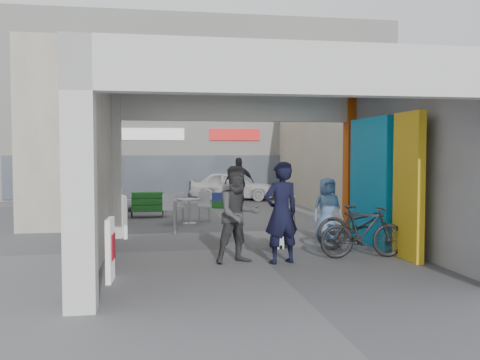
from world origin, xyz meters
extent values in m
plane|color=#59585E|center=(0.00, 0.00, 0.00)|extent=(90.00, 90.00, 0.00)
cube|color=silver|center=(-3.00, -4.00, 1.75)|extent=(0.40, 0.40, 3.50)
cube|color=silver|center=(-3.00, 2.00, 1.75)|extent=(0.40, 0.40, 3.50)
cube|color=#C64B0B|center=(3.00, 2.00, 1.75)|extent=(0.40, 0.40, 3.50)
plane|color=beige|center=(-3.00, -1.00, 1.75)|extent=(0.00, 6.40, 6.40)
plane|color=#9B9BA0|center=(3.00, -1.00, 1.75)|extent=(0.00, 6.40, 6.40)
cube|color=#0C8BC2|center=(2.70, 0.20, 1.40)|extent=(0.15, 2.00, 2.80)
cube|color=gold|center=(2.70, -1.60, 1.40)|extent=(0.15, 1.00, 2.80)
plane|color=#B3B3AE|center=(0.00, -1.00, 3.50)|extent=(6.40, 6.40, 0.00)
cube|color=silver|center=(0.00, 2.05, 3.15)|extent=(6.40, 0.30, 0.70)
cube|color=silver|center=(0.00, -4.05, 3.15)|extent=(6.40, 0.30, 0.70)
cube|color=white|center=(0.00, 2.22, 3.10)|extent=(4.20, 0.05, 0.55)
cube|color=white|center=(0.00, 14.00, 4.00)|extent=(18.00, 4.00, 8.00)
cube|color=#515966|center=(0.00, 11.95, 1.00)|extent=(16.20, 0.06, 1.80)
cube|color=white|center=(-2.00, 11.96, 2.80)|extent=(2.60, 0.06, 0.50)
cube|color=red|center=(1.50, 11.96, 2.80)|extent=(2.20, 0.06, 0.50)
cube|color=beige|center=(-4.50, 7.50, 2.50)|extent=(2.00, 9.00, 5.00)
cube|color=beige|center=(4.50, 7.50, 2.50)|extent=(2.00, 9.00, 5.00)
cylinder|color=#999DA2|center=(-1.52, 2.24, 0.42)|extent=(0.09, 0.09, 0.85)
cylinder|color=#999DA2|center=(-0.06, 2.22, 0.45)|extent=(0.09, 0.09, 0.89)
cylinder|color=#999DA2|center=(1.60, 2.58, 0.43)|extent=(0.09, 0.09, 0.86)
cube|color=white|center=(-2.75, -2.43, 0.50)|extent=(0.11, 0.55, 1.00)
cube|color=red|center=(-2.71, -2.43, 0.55)|extent=(0.06, 0.39, 0.40)
cube|color=white|center=(-2.75, 1.94, 0.50)|extent=(0.18, 0.56, 1.00)
cube|color=red|center=(-2.71, 1.94, 0.55)|extent=(0.11, 0.39, 0.40)
cylinder|color=#B4B4BA|center=(-1.04, 4.20, 0.34)|extent=(0.06, 0.06, 0.69)
cylinder|color=#B4B4BA|center=(-1.04, 4.20, 0.01)|extent=(0.42, 0.42, 0.02)
cylinder|color=#B4B4BA|center=(-1.04, 4.20, 0.69)|extent=(0.67, 0.67, 0.05)
cube|color=#B4B4BA|center=(-1.61, 4.01, 0.22)|extent=(0.36, 0.36, 0.43)
cube|color=#B4B4BA|center=(-1.61, 4.18, 0.64)|extent=(0.36, 0.05, 0.43)
cube|color=#B4B4BA|center=(-0.56, 4.68, 0.22)|extent=(0.36, 0.36, 0.43)
cube|color=#B4B4BA|center=(-0.56, 4.85, 0.64)|extent=(0.36, 0.05, 0.43)
cube|color=#B4B4BA|center=(-1.33, 4.77, 0.22)|extent=(0.36, 0.36, 0.43)
cube|color=#B4B4BA|center=(-1.33, 4.94, 0.64)|extent=(0.36, 0.05, 0.43)
cube|color=black|center=(-2.22, 5.92, 0.15)|extent=(1.18, 0.59, 0.29)
cube|color=#18541F|center=(-2.22, 5.77, 0.29)|extent=(0.98, 0.34, 0.18)
cube|color=#18541F|center=(-2.22, 5.92, 0.49)|extent=(0.98, 0.34, 0.18)
cube|color=#18541F|center=(-2.22, 6.07, 0.69)|extent=(0.98, 0.34, 0.18)
cube|color=#18541F|center=(0.33, 8.26, 0.14)|extent=(0.55, 0.50, 0.28)
cube|color=navy|center=(0.33, 8.26, 0.42)|extent=(0.55, 0.50, 0.28)
cube|color=black|center=(0.58, 0.02, 0.12)|extent=(0.23, 0.31, 0.23)
cube|color=black|center=(0.58, -0.10, 0.29)|extent=(0.18, 0.15, 0.35)
cube|color=silver|center=(0.58, -0.19, 0.25)|extent=(0.14, 0.03, 0.33)
cylinder|color=silver|center=(0.52, -0.17, 0.13)|extent=(0.04, 0.04, 0.27)
cylinder|color=silver|center=(0.63, -0.17, 0.13)|extent=(0.04, 0.04, 0.27)
sphere|color=black|center=(0.58, -0.12, 0.50)|extent=(0.18, 0.18, 0.18)
cube|color=silver|center=(0.58, -0.22, 0.48)|extent=(0.08, 0.12, 0.06)
cone|color=black|center=(0.53, -0.08, 0.59)|extent=(0.07, 0.07, 0.08)
cone|color=black|center=(0.62, -0.08, 0.59)|extent=(0.07, 0.07, 0.08)
imported|color=black|center=(0.24, -1.54, 0.93)|extent=(0.77, 0.61, 1.87)
imported|color=#3E3E40|center=(-0.52, -1.37, 0.89)|extent=(1.01, 0.88, 1.79)
imported|color=#6187BD|center=(1.88, 0.70, 0.73)|extent=(0.76, 0.53, 1.46)
imported|color=black|center=(1.13, 8.52, 0.92)|extent=(1.10, 0.51, 1.84)
imported|color=black|center=(2.30, -0.35, 0.53)|extent=(2.07, 0.83, 1.07)
imported|color=black|center=(1.92, -1.32, 0.51)|extent=(1.71, 0.52, 1.02)
imported|color=silver|center=(1.32, 11.50, 0.61)|extent=(3.85, 2.37, 1.22)
camera|label=1|loc=(-2.10, -11.01, 2.04)|focal=40.00mm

